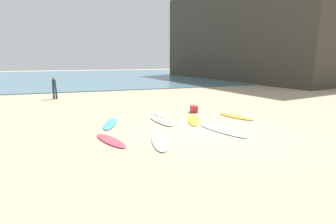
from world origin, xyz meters
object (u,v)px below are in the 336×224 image
at_px(surfboard_0, 111,140).
at_px(surfboard_5, 236,117).
at_px(surfboard_7, 160,141).
at_px(surfboard_3, 111,123).
at_px(surfboard_4, 222,130).
at_px(surfboard_2, 194,119).
at_px(beachgoer_near, 54,87).
at_px(surfboard_1, 161,121).
at_px(beach_cooler, 194,109).
at_px(surfboard_6, 160,113).

distance_m(surfboard_0, surfboard_5, 6.84).
bearing_deg(surfboard_7, surfboard_3, -53.83).
bearing_deg(surfboard_4, surfboard_7, -9.19).
bearing_deg(surfboard_2, beachgoer_near, -30.07).
distance_m(surfboard_1, surfboard_7, 3.00).
bearing_deg(surfboard_5, surfboard_1, -26.22).
bearing_deg(beachgoer_near, beach_cooler, 155.22).
relative_size(surfboard_1, surfboard_3, 0.96).
relative_size(surfboard_1, surfboard_2, 0.88).
bearing_deg(beachgoer_near, surfboard_7, 130.32).
relative_size(surfboard_6, beachgoer_near, 1.23).
bearing_deg(surfboard_7, surfboard_4, -158.65).
bearing_deg(surfboard_7, surfboard_5, -140.81).
relative_size(surfboard_3, surfboard_7, 1.01).
bearing_deg(surfboard_0, surfboard_3, 62.70).
xyz_separation_m(beachgoer_near, beach_cooler, (7.99, -7.56, -0.73)).
xyz_separation_m(surfboard_6, surfboard_7, (-1.35, -4.61, 0.00)).
xyz_separation_m(surfboard_4, surfboard_5, (1.99, 2.06, -0.00)).
bearing_deg(surfboard_1, surfboard_3, -16.42).
height_order(surfboard_4, beach_cooler, beach_cooler).
xyz_separation_m(surfboard_2, beachgoer_near, (-7.23, 9.27, 0.87)).
distance_m(surfboard_2, beach_cooler, 1.87).
bearing_deg(surfboard_4, surfboard_1, -69.37).
xyz_separation_m(surfboard_5, beachgoer_near, (-9.58, 9.34, 0.88)).
xyz_separation_m(surfboard_1, beachgoer_near, (-5.62, 9.05, 0.87)).
bearing_deg(surfboard_1, surfboard_5, 166.21).
height_order(surfboard_1, surfboard_6, surfboard_1).
xyz_separation_m(surfboard_3, beachgoer_near, (-3.27, 8.77, 0.87)).
height_order(surfboard_7, beach_cooler, beach_cooler).
relative_size(surfboard_4, surfboard_6, 1.22).
relative_size(surfboard_0, surfboard_6, 1.01).
bearing_deg(surfboard_5, surfboard_0, -5.62).
xyz_separation_m(surfboard_0, surfboard_1, (2.60, 2.22, 0.01)).
bearing_deg(beachgoer_near, surfboard_2, 146.63).
distance_m(surfboard_1, surfboard_5, 3.97).
xyz_separation_m(surfboard_0, surfboard_3, (0.25, 2.50, 0.01)).
bearing_deg(surfboard_6, surfboard_5, 163.28).
xyz_separation_m(surfboard_3, surfboard_4, (4.33, -2.64, -0.00)).
height_order(surfboard_3, beachgoer_near, beachgoer_near).
relative_size(surfboard_4, beach_cooler, 5.20).
bearing_deg(beachgoer_near, surfboard_5, 154.38).
distance_m(surfboard_4, surfboard_6, 4.37).
height_order(surfboard_1, surfboard_5, surfboard_1).
distance_m(surfboard_1, surfboard_2, 1.62).
bearing_deg(surfboard_1, surfboard_6, -114.36).
relative_size(surfboard_0, surfboard_7, 0.92).
height_order(surfboard_3, beach_cooler, beach_cooler).
height_order(surfboard_0, surfboard_2, surfboard_2).
height_order(surfboard_5, beachgoer_near, beachgoer_near).
bearing_deg(surfboard_7, surfboard_2, -122.09).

